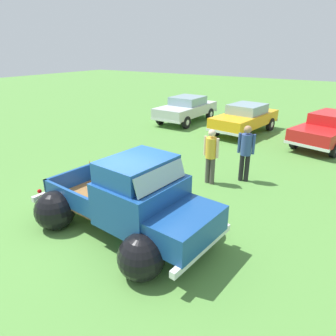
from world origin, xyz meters
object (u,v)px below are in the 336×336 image
(spectator_2, at_px, (211,153))
(lane_cone_1, at_px, (157,181))
(vintage_pickup_truck, at_px, (134,206))
(lane_cone_0, at_px, (90,170))
(spectator_1, at_px, (246,150))
(show_car_1, at_px, (245,118))
(show_car_2, at_px, (331,128))
(show_car_0, at_px, (186,108))

(spectator_2, bearing_deg, lane_cone_1, 147.16)
(vintage_pickup_truck, height_order, lane_cone_0, vintage_pickup_truck)
(vintage_pickup_truck, distance_m, spectator_2, 3.61)
(spectator_1, height_order, lane_cone_0, spectator_1)
(show_car_1, distance_m, show_car_2, 3.87)
(show_car_1, height_order, lane_cone_0, show_car_1)
(show_car_0, bearing_deg, lane_cone_1, 26.33)
(vintage_pickup_truck, height_order, lane_cone_1, vintage_pickup_truck)
(show_car_0, relative_size, show_car_2, 0.89)
(show_car_0, height_order, show_car_1, same)
(show_car_2, bearing_deg, show_car_0, -80.09)
(show_car_0, distance_m, lane_cone_0, 9.11)
(vintage_pickup_truck, distance_m, show_car_1, 10.22)
(spectator_2, bearing_deg, show_car_1, 16.92)
(show_car_1, xyz_separation_m, show_car_2, (3.87, -0.02, 0.00))
(spectator_2, bearing_deg, show_car_2, -15.63)
(show_car_1, height_order, lane_cone_1, show_car_1)
(show_car_2, relative_size, spectator_2, 2.76)
(show_car_0, bearing_deg, show_car_1, 82.92)
(vintage_pickup_truck, relative_size, spectator_1, 2.60)
(show_car_2, relative_size, lane_cone_0, 7.72)
(spectator_1, bearing_deg, spectator_2, 120.04)
(show_car_0, distance_m, spectator_1, 8.64)
(show_car_1, bearing_deg, show_car_2, 97.46)
(lane_cone_0, distance_m, lane_cone_1, 2.39)
(show_car_1, relative_size, lane_cone_1, 6.99)
(vintage_pickup_truck, relative_size, show_car_1, 1.09)
(vintage_pickup_truck, height_order, show_car_1, vintage_pickup_truck)
(lane_cone_0, relative_size, lane_cone_1, 1.00)
(lane_cone_0, bearing_deg, spectator_2, 27.60)
(show_car_2, height_order, lane_cone_1, show_car_2)
(show_car_0, distance_m, lane_cone_1, 9.37)
(show_car_0, bearing_deg, vintage_pickup_truck, 25.96)
(show_car_1, bearing_deg, spectator_1, 27.42)
(vintage_pickup_truck, relative_size, show_car_2, 0.98)
(vintage_pickup_truck, bearing_deg, lane_cone_0, 156.95)
(show_car_1, distance_m, spectator_2, 6.68)
(vintage_pickup_truck, relative_size, lane_cone_0, 7.58)
(show_car_2, bearing_deg, spectator_2, -7.38)
(show_car_0, bearing_deg, spectator_1, 44.21)
(lane_cone_0, bearing_deg, show_car_0, 99.41)
(lane_cone_1, bearing_deg, show_car_1, 90.82)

